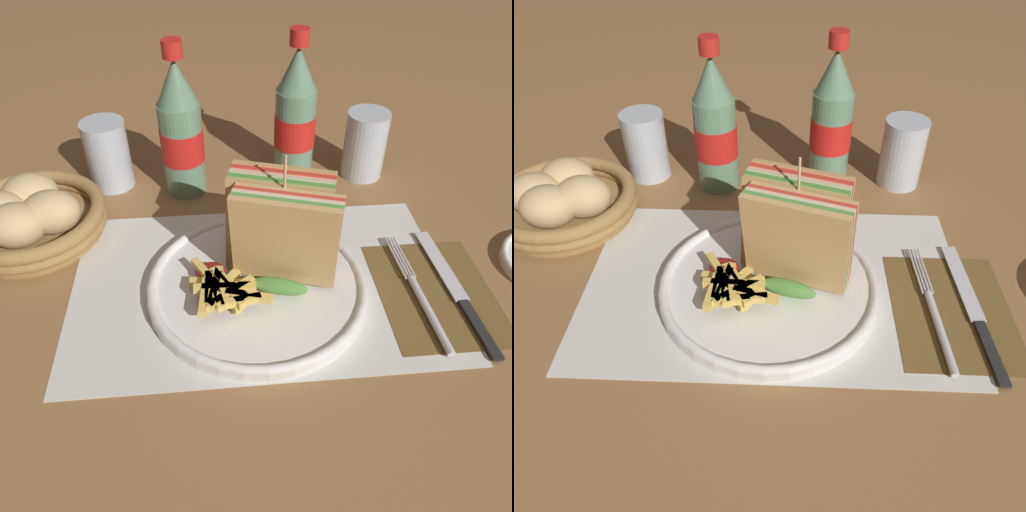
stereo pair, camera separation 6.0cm
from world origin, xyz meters
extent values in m
plane|color=olive|center=(0.00, 0.00, 0.00)|extent=(4.00, 4.00, 0.00)
cube|color=silver|center=(0.02, 0.04, 0.00)|extent=(0.47, 0.30, 0.00)
cylinder|color=white|center=(0.01, 0.02, 0.01)|extent=(0.27, 0.27, 0.01)
torus|color=white|center=(0.01, 0.02, 0.01)|extent=(0.27, 0.27, 0.01)
cube|color=tan|center=(0.04, 0.01, 0.08)|extent=(0.12, 0.06, 0.12)
cube|color=#518E3D|center=(0.04, 0.02, 0.08)|extent=(0.12, 0.06, 0.12)
cube|color=beige|center=(0.05, 0.03, 0.08)|extent=(0.12, 0.06, 0.12)
cube|color=red|center=(0.05, 0.04, 0.08)|extent=(0.12, 0.06, 0.12)
cube|color=tan|center=(0.05, 0.04, 0.08)|extent=(0.12, 0.06, 0.12)
ellipsoid|color=#518E3D|center=(0.04, 0.00, 0.03)|extent=(0.07, 0.04, 0.02)
cube|color=tan|center=(0.04, 0.04, 0.08)|extent=(0.12, 0.06, 0.12)
cube|color=#518E3D|center=(0.04, 0.05, 0.08)|extent=(0.12, 0.06, 0.12)
cube|color=beige|center=(0.04, 0.06, 0.08)|extent=(0.12, 0.06, 0.12)
cube|color=red|center=(0.04, 0.06, 0.08)|extent=(0.12, 0.06, 0.12)
cube|color=tan|center=(0.05, 0.07, 0.08)|extent=(0.12, 0.06, 0.12)
ellipsoid|color=#518E3D|center=(0.04, 0.04, 0.03)|extent=(0.07, 0.04, 0.02)
cylinder|color=tan|center=(0.04, 0.04, 0.10)|extent=(0.00, 0.00, 0.16)
cube|color=#E0B756|center=(-0.03, 0.00, 0.02)|extent=(0.05, 0.04, 0.01)
cube|color=#E0B756|center=(-0.03, 0.00, 0.02)|extent=(0.04, 0.06, 0.01)
cube|color=#E0B756|center=(-0.04, 0.02, 0.02)|extent=(0.05, 0.01, 0.01)
cube|color=#E0B756|center=(-0.02, 0.01, 0.02)|extent=(0.07, 0.02, 0.01)
cube|color=#E0B756|center=(-0.03, 0.01, 0.02)|extent=(0.05, 0.07, 0.01)
cube|color=#E0B756|center=(-0.04, 0.00, 0.03)|extent=(0.02, 0.07, 0.01)
cube|color=#E0B756|center=(-0.03, 0.00, 0.03)|extent=(0.07, 0.01, 0.01)
cube|color=#E0B756|center=(0.00, -0.02, 0.03)|extent=(0.05, 0.02, 0.01)
cube|color=#E0B756|center=(-0.02, 0.00, 0.03)|extent=(0.04, 0.05, 0.01)
cube|color=#E0B756|center=(-0.02, 0.00, 0.03)|extent=(0.04, 0.07, 0.01)
cube|color=#E0B756|center=(-0.04, -0.01, 0.03)|extent=(0.02, 0.05, 0.01)
cube|color=#E0B756|center=(-0.04, 0.00, 0.03)|extent=(0.01, 0.05, 0.01)
cube|color=#E0B756|center=(-0.02, -0.01, 0.03)|extent=(0.06, 0.05, 0.01)
cube|color=#E0B756|center=(-0.05, -0.01, 0.03)|extent=(0.01, 0.05, 0.01)
cube|color=#E0B756|center=(-0.05, 0.02, 0.03)|extent=(0.04, 0.06, 0.01)
cube|color=#E0B756|center=(-0.01, -0.02, 0.03)|extent=(0.05, 0.02, 0.01)
ellipsoid|color=maroon|center=(-0.04, 0.04, 0.03)|extent=(0.04, 0.03, 0.01)
cube|color=brown|center=(0.23, 0.00, 0.00)|extent=(0.14, 0.18, 0.00)
cylinder|color=silver|center=(0.21, -0.04, 0.01)|extent=(0.01, 0.12, 0.01)
cylinder|color=silver|center=(0.20, 0.06, 0.01)|extent=(0.01, 0.08, 0.00)
cylinder|color=silver|center=(0.20, 0.06, 0.01)|extent=(0.01, 0.08, 0.00)
cylinder|color=silver|center=(0.20, 0.06, 0.01)|extent=(0.01, 0.08, 0.00)
cylinder|color=silver|center=(0.21, 0.06, 0.01)|extent=(0.01, 0.08, 0.00)
cube|color=black|center=(0.26, -0.06, 0.01)|extent=(0.02, 0.09, 0.00)
cube|color=silver|center=(0.25, 0.04, 0.01)|extent=(0.02, 0.13, 0.00)
cylinder|color=slate|center=(-0.08, 0.26, 0.07)|extent=(0.06, 0.06, 0.14)
cylinder|color=red|center=(-0.08, 0.26, 0.08)|extent=(0.06, 0.06, 0.05)
cone|color=slate|center=(-0.08, 0.26, 0.17)|extent=(0.06, 0.06, 0.06)
cylinder|color=red|center=(-0.08, 0.26, 0.21)|extent=(0.03, 0.03, 0.02)
cylinder|color=slate|center=(0.10, 0.29, 0.07)|extent=(0.06, 0.06, 0.14)
cylinder|color=red|center=(0.10, 0.29, 0.08)|extent=(0.06, 0.06, 0.05)
cone|color=slate|center=(0.10, 0.29, 0.17)|extent=(0.06, 0.06, 0.06)
cylinder|color=red|center=(0.10, 0.29, 0.21)|extent=(0.03, 0.03, 0.02)
cylinder|color=silver|center=(0.21, 0.27, 0.05)|extent=(0.07, 0.07, 0.11)
cylinder|color=black|center=(0.21, 0.27, 0.03)|extent=(0.06, 0.06, 0.06)
cylinder|color=silver|center=(-0.19, 0.28, 0.05)|extent=(0.07, 0.07, 0.11)
cylinder|color=black|center=(-0.19, 0.28, 0.03)|extent=(0.06, 0.06, 0.06)
cylinder|color=olive|center=(-0.29, 0.17, 0.01)|extent=(0.19, 0.19, 0.01)
torus|color=olive|center=(-0.29, 0.17, 0.02)|extent=(0.20, 0.20, 0.02)
torus|color=olive|center=(-0.29, 0.17, 0.03)|extent=(0.20, 0.20, 0.02)
ellipsoid|color=tan|center=(-0.25, 0.16, 0.04)|extent=(0.08, 0.07, 0.06)
ellipsoid|color=tan|center=(-0.29, 0.20, 0.04)|extent=(0.08, 0.07, 0.06)
ellipsoid|color=tan|center=(-0.29, 0.13, 0.04)|extent=(0.08, 0.07, 0.06)
camera|label=1|loc=(-0.03, -0.40, 0.44)|focal=35.00mm
camera|label=2|loc=(0.03, -0.40, 0.44)|focal=35.00mm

